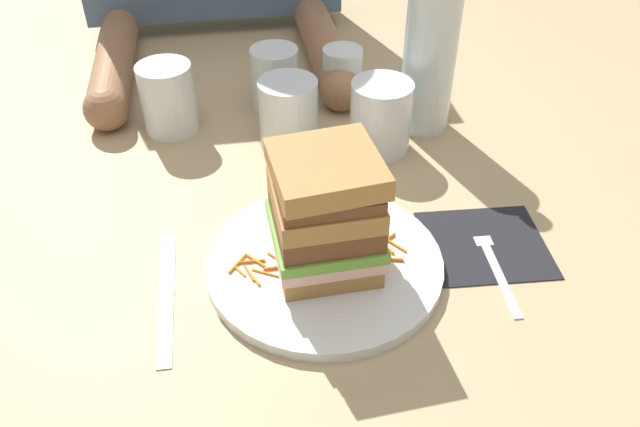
{
  "coord_description": "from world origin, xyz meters",
  "views": [
    {
      "loc": [
        -0.1,
        -0.51,
        0.49
      ],
      "look_at": [
        -0.02,
        0.02,
        0.05
      ],
      "focal_mm": 36.27,
      "sensor_mm": 36.0,
      "label": 1
    }
  ],
  "objects_px": {
    "sandwich": "(325,213)",
    "knife": "(166,296)",
    "napkin_dark": "(486,245)",
    "water_bottle": "(430,51)",
    "empty_tumbler_0": "(289,113)",
    "empty_tumbler_2": "(275,79)",
    "juice_glass": "(380,121)",
    "fork": "(492,257)",
    "main_plate": "(324,264)",
    "empty_tumbler_1": "(168,98)",
    "empty_tumbler_3": "(342,74)"
  },
  "relations": [
    {
      "from": "sandwich",
      "to": "knife",
      "type": "height_order",
      "value": "sandwich"
    },
    {
      "from": "napkin_dark",
      "to": "water_bottle",
      "type": "height_order",
      "value": "water_bottle"
    },
    {
      "from": "sandwich",
      "to": "knife",
      "type": "xyz_separation_m",
      "value": [
        -0.17,
        -0.02,
        -0.08
      ]
    },
    {
      "from": "water_bottle",
      "to": "sandwich",
      "type": "bearing_deg",
      "value": -124.94
    },
    {
      "from": "sandwich",
      "to": "water_bottle",
      "type": "relative_size",
      "value": 0.52
    },
    {
      "from": "empty_tumbler_0",
      "to": "empty_tumbler_2",
      "type": "relative_size",
      "value": 1.02
    },
    {
      "from": "sandwich",
      "to": "juice_glass",
      "type": "height_order",
      "value": "sandwich"
    },
    {
      "from": "napkin_dark",
      "to": "sandwich",
      "type": "bearing_deg",
      "value": -178.45
    },
    {
      "from": "knife",
      "to": "water_bottle",
      "type": "relative_size",
      "value": 0.78
    },
    {
      "from": "sandwich",
      "to": "water_bottle",
      "type": "xyz_separation_m",
      "value": [
        0.19,
        0.27,
        0.04
      ]
    },
    {
      "from": "water_bottle",
      "to": "fork",
      "type": "bearing_deg",
      "value": -90.86
    },
    {
      "from": "main_plate",
      "to": "empty_tumbler_1",
      "type": "xyz_separation_m",
      "value": [
        -0.17,
        0.32,
        0.04
      ]
    },
    {
      "from": "main_plate",
      "to": "empty_tumbler_3",
      "type": "xyz_separation_m",
      "value": [
        0.09,
        0.37,
        0.03
      ]
    },
    {
      "from": "empty_tumbler_0",
      "to": "empty_tumbler_1",
      "type": "height_order",
      "value": "empty_tumbler_1"
    },
    {
      "from": "napkin_dark",
      "to": "knife",
      "type": "distance_m",
      "value": 0.36
    },
    {
      "from": "sandwich",
      "to": "fork",
      "type": "relative_size",
      "value": 0.81
    },
    {
      "from": "knife",
      "to": "empty_tumbler_2",
      "type": "relative_size",
      "value": 2.17
    },
    {
      "from": "fork",
      "to": "juice_glass",
      "type": "bearing_deg",
      "value": 106.33
    },
    {
      "from": "empty_tumbler_0",
      "to": "juice_glass",
      "type": "bearing_deg",
      "value": -13.97
    },
    {
      "from": "sandwich",
      "to": "empty_tumbler_2",
      "type": "xyz_separation_m",
      "value": [
        -0.01,
        0.36,
        -0.03
      ]
    },
    {
      "from": "water_bottle",
      "to": "empty_tumbler_2",
      "type": "relative_size",
      "value": 2.77
    },
    {
      "from": "empty_tumbler_2",
      "to": "sandwich",
      "type": "bearing_deg",
      "value": -87.91
    },
    {
      "from": "water_bottle",
      "to": "empty_tumbler_1",
      "type": "distance_m",
      "value": 0.37
    },
    {
      "from": "knife",
      "to": "empty_tumbler_1",
      "type": "distance_m",
      "value": 0.34
    },
    {
      "from": "fork",
      "to": "juice_glass",
      "type": "distance_m",
      "value": 0.25
    },
    {
      "from": "juice_glass",
      "to": "empty_tumbler_2",
      "type": "height_order",
      "value": "juice_glass"
    },
    {
      "from": "main_plate",
      "to": "water_bottle",
      "type": "height_order",
      "value": "water_bottle"
    },
    {
      "from": "knife",
      "to": "sandwich",
      "type": "bearing_deg",
      "value": 5.24
    },
    {
      "from": "knife",
      "to": "water_bottle",
      "type": "distance_m",
      "value": 0.47
    },
    {
      "from": "main_plate",
      "to": "juice_glass",
      "type": "xyz_separation_m",
      "value": [
        0.11,
        0.22,
        0.04
      ]
    },
    {
      "from": "fork",
      "to": "empty_tumbler_2",
      "type": "distance_m",
      "value": 0.43
    },
    {
      "from": "water_bottle",
      "to": "empty_tumbler_3",
      "type": "height_order",
      "value": "water_bottle"
    },
    {
      "from": "napkin_dark",
      "to": "empty_tumbler_2",
      "type": "height_order",
      "value": "empty_tumbler_2"
    },
    {
      "from": "empty_tumbler_2",
      "to": "napkin_dark",
      "type": "bearing_deg",
      "value": -60.53
    },
    {
      "from": "fork",
      "to": "empty_tumbler_3",
      "type": "height_order",
      "value": "empty_tumbler_3"
    },
    {
      "from": "napkin_dark",
      "to": "empty_tumbler_0",
      "type": "height_order",
      "value": "empty_tumbler_0"
    },
    {
      "from": "empty_tumbler_1",
      "to": "empty_tumbler_2",
      "type": "height_order",
      "value": "empty_tumbler_1"
    },
    {
      "from": "napkin_dark",
      "to": "juice_glass",
      "type": "height_order",
      "value": "juice_glass"
    },
    {
      "from": "knife",
      "to": "juice_glass",
      "type": "height_order",
      "value": "juice_glass"
    },
    {
      "from": "juice_glass",
      "to": "empty_tumbler_0",
      "type": "relative_size",
      "value": 1.02
    },
    {
      "from": "empty_tumbler_0",
      "to": "empty_tumbler_1",
      "type": "distance_m",
      "value": 0.17
    },
    {
      "from": "fork",
      "to": "empty_tumbler_3",
      "type": "distance_m",
      "value": 0.4
    },
    {
      "from": "napkin_dark",
      "to": "water_bottle",
      "type": "bearing_deg",
      "value": 89.33
    },
    {
      "from": "water_bottle",
      "to": "empty_tumbler_2",
      "type": "bearing_deg",
      "value": 156.81
    },
    {
      "from": "empty_tumbler_2",
      "to": "knife",
      "type": "bearing_deg",
      "value": -112.78
    },
    {
      "from": "empty_tumbler_3",
      "to": "empty_tumbler_0",
      "type": "bearing_deg",
      "value": -129.79
    },
    {
      "from": "fork",
      "to": "napkin_dark",
      "type": "bearing_deg",
      "value": 86.84
    },
    {
      "from": "empty_tumbler_3",
      "to": "empty_tumbler_1",
      "type": "bearing_deg",
      "value": -168.68
    },
    {
      "from": "water_bottle",
      "to": "empty_tumbler_0",
      "type": "bearing_deg",
      "value": -175.27
    },
    {
      "from": "empty_tumbler_0",
      "to": "empty_tumbler_3",
      "type": "distance_m",
      "value": 0.15
    }
  ]
}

